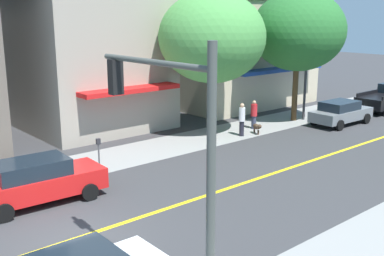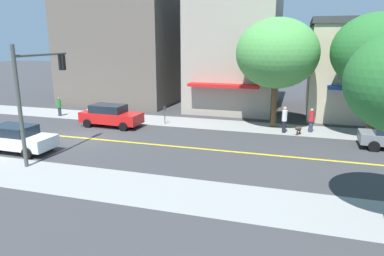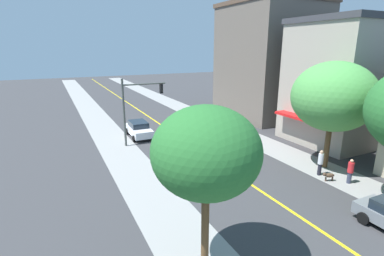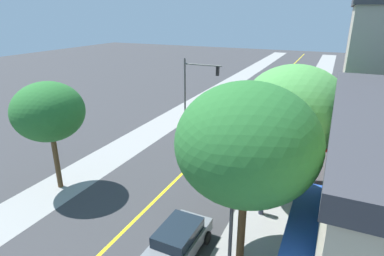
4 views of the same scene
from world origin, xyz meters
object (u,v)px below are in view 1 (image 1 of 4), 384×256
street_lamp (307,57)px  red_sedan_left_curb (37,181)px  street_tree_right_corner (298,31)px  traffic_light_mast (174,136)px  parking_meter (99,149)px  grey_sedan_left_curb (341,112)px  small_dog (257,127)px  street_tree_left_far (212,37)px  pedestrian_white_shirt (242,119)px  pedestrian_red_shirt (254,114)px

street_lamp → red_sedan_left_curb: bearing=-83.3°
street_tree_right_corner → traffic_light_mast: 20.75m
street_lamp → parking_meter: bearing=-89.0°
traffic_light_mast → grey_sedan_left_curb: 20.85m
parking_meter → grey_sedan_left_curb: 15.81m
small_dog → street_tree_left_far: bearing=-114.4°
traffic_light_mast → small_dog: bearing=-55.0°
traffic_light_mast → pedestrian_white_shirt: traffic_light_mast is taller
grey_sedan_left_curb → traffic_light_mast: bearing=-157.1°
street_tree_left_far → parking_meter: street_tree_left_far is taller
street_tree_right_corner → traffic_light_mast: bearing=-60.2°
pedestrian_red_shirt → parking_meter: bearing=13.6°
street_tree_left_far → small_dog: 5.64m
grey_sedan_left_curb → pedestrian_red_shirt: 5.59m
traffic_light_mast → small_dog: 16.80m
street_tree_left_far → street_lamp: street_tree_left_far is taller
pedestrian_white_shirt → red_sedan_left_curb: bearing=-156.6°
red_sedan_left_curb → pedestrian_white_shirt: size_ratio=2.53×
parking_meter → pedestrian_white_shirt: 9.00m
pedestrian_red_shirt → small_dog: bearing=60.5°
street_lamp → pedestrian_white_shirt: street_lamp is taller
street_lamp → pedestrian_white_shirt: 6.82m
red_sedan_left_curb → pedestrian_white_shirt: 12.75m
street_lamp → red_sedan_left_curb: 19.11m
street_tree_right_corner → traffic_light_mast: (10.28, -17.95, -1.61)m
parking_meter → small_dog: (0.32, 9.99, -0.50)m
street_tree_right_corner → parking_meter: 15.26m
traffic_light_mast → red_sedan_left_curb: 8.40m
parking_meter → traffic_light_mast: bearing=-19.5°
pedestrian_white_shirt → parking_meter: bearing=-165.5°
street_tree_right_corner → pedestrian_white_shirt: (0.61, -5.50, -4.65)m
street_tree_left_far → pedestrian_white_shirt: size_ratio=4.26×
grey_sedan_left_curb → street_tree_right_corner: bearing=115.2°
street_lamp → small_dog: 6.29m
street_tree_right_corner → grey_sedan_left_curb: bearing=24.0°
red_sedan_left_curb → small_dog: (-1.63, 13.59, -0.44)m
traffic_light_mast → grey_sedan_left_curb: traffic_light_mast is taller
parking_meter → red_sedan_left_curb: bearing=-61.6°
street_lamp → pedestrian_red_shirt: bearing=-95.6°
street_lamp → small_dog: size_ratio=7.75×
parking_meter → red_sedan_left_curb: red_sedan_left_curb is taller
pedestrian_white_shirt → street_tree_right_corner: bearing=21.2°
street_tree_left_far → traffic_light_mast: street_tree_left_far is taller
pedestrian_white_shirt → small_dog: pedestrian_white_shirt is taller
street_tree_left_far → pedestrian_red_shirt: 5.32m
street_lamp → red_sedan_left_curb: (2.20, -18.71, -3.16)m
street_tree_right_corner → grey_sedan_left_curb: size_ratio=1.85×
pedestrian_red_shirt → street_tree_right_corner: bearing=-171.8°
traffic_light_mast → small_dog: traffic_light_mast is taller
street_tree_left_far → grey_sedan_left_curb: 9.55m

